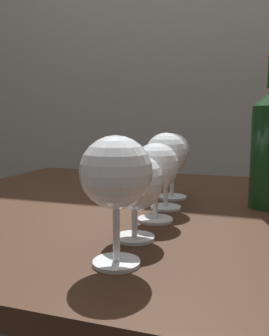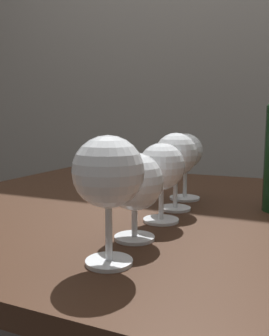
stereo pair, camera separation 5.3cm
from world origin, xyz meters
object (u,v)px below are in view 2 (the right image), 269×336
wine_glass_rose (161,168)px  wine_glass_merlot (186,153)px  wine_glass_white (108,174)px  wine_glass_cabernet (134,183)px  wine_glass_chardonnay (176,156)px

wine_glass_rose → wine_glass_merlot: (-0.01, 0.19, 0.01)m
wine_glass_rose → wine_glass_white: bearing=-89.0°
wine_glass_cabernet → wine_glass_merlot: 0.30m
wine_glass_chardonnay → wine_glass_cabernet: bearing=-90.5°
wine_glass_white → wine_glass_cabernet: 0.10m
wine_glass_cabernet → wine_glass_white: bearing=-85.3°
wine_glass_white → wine_glass_cabernet: size_ratio=1.22×
wine_glass_rose → wine_glass_merlot: size_ratio=0.94×
wine_glass_chardonnay → wine_glass_rose: bearing=-88.3°
wine_glass_white → wine_glass_merlot: 0.40m
wine_glass_cabernet → wine_glass_chardonnay: 0.20m
wine_glass_rose → wine_glass_chardonnay: 0.09m
wine_glass_white → wine_glass_merlot: size_ratio=1.09×
wine_glass_white → wine_glass_rose: 0.20m
wine_glass_white → wine_glass_rose: (-0.00, 0.20, -0.02)m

